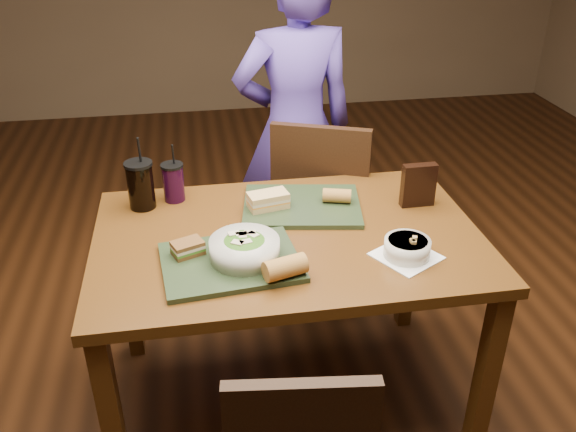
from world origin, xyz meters
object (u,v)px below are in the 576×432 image
object	(u,v)px
dining_table	(288,257)
tray_near	(231,262)
chair_far	(314,208)
salad_bowl	(245,248)
sandwich_far	(268,200)
tray_far	(302,206)
sandwich_near	(188,248)
baguette_near	(285,267)
chip_bag	(418,185)
soup_bowl	(407,248)
diner	(295,130)
cup_cola	(141,185)
baguette_far	(337,196)
cup_berry	(173,182)

from	to	relation	value
dining_table	tray_near	bearing A→B (deg)	-143.27
chair_far	salad_bowl	xyz separation A→B (m)	(-0.37, -0.73, 0.28)
salad_bowl	sandwich_far	bearing A→B (deg)	69.80
chair_far	tray_far	bearing A→B (deg)	-108.08
tray_near	salad_bowl	size ratio (longest dim) A/B	1.93
sandwich_near	baguette_near	world-z (taller)	baguette_near
chair_far	tray_near	xyz separation A→B (m)	(-0.42, -0.74, 0.23)
dining_table	salad_bowl	distance (m)	0.26
salad_bowl	baguette_near	world-z (taller)	salad_bowl
chip_bag	baguette_near	bearing A→B (deg)	-145.17
sandwich_near	soup_bowl	bearing A→B (deg)	-8.54
tray_near	baguette_near	world-z (taller)	baguette_near
salad_bowl	chip_bag	size ratio (longest dim) A/B	1.35
chip_bag	diner	bearing A→B (deg)	112.27
tray_far	cup_cola	world-z (taller)	cup_cola
baguette_far	chair_far	bearing A→B (deg)	89.34
sandwich_near	sandwich_far	size ratio (longest dim) A/B	0.73
salad_bowl	baguette_far	distance (m)	0.49
diner	cup_berry	xyz separation A→B (m)	(-0.56, -0.55, 0.04)
cup_berry	baguette_far	bearing A→B (deg)	-14.55
chair_far	sandwich_near	bearing A→B (deg)	-128.88
dining_table	tray_far	size ratio (longest dim) A/B	3.10
tray_near	sandwich_far	bearing A→B (deg)	63.32
baguette_far	cup_cola	distance (m)	0.71
soup_bowl	sandwich_far	distance (m)	0.54
chair_far	cup_berry	bearing A→B (deg)	-155.98
baguette_near	baguette_far	distance (m)	0.51
baguette_far	salad_bowl	bearing A→B (deg)	-139.35
sandwich_near	baguette_near	size ratio (longest dim) A/B	0.88
soup_bowl	chip_bag	world-z (taller)	chip_bag
tray_far	sandwich_near	world-z (taller)	sandwich_near
chair_far	salad_bowl	world-z (taller)	chair_far
diner	salad_bowl	world-z (taller)	diner
sandwich_near	sandwich_far	distance (m)	0.40
salad_bowl	chip_bag	xyz separation A→B (m)	(0.66, 0.28, 0.03)
sandwich_near	diner	bearing A→B (deg)	62.07
baguette_far	sandwich_far	bearing A→B (deg)	179.59
chair_far	baguette_far	world-z (taller)	chair_far
tray_near	tray_far	bearing A→B (deg)	48.96
diner	sandwich_near	distance (m)	1.10
sandwich_far	baguette_near	bearing A→B (deg)	-91.38
soup_bowl	chip_bag	distance (m)	0.37
soup_bowl	cup_berry	world-z (taller)	cup_berry
tray_near	sandwich_far	size ratio (longest dim) A/B	2.73
cup_cola	chip_bag	size ratio (longest dim) A/B	1.70
baguette_far	cup_cola	bearing A→B (deg)	170.78
tray_near	salad_bowl	bearing A→B (deg)	6.05
diner	chip_bag	world-z (taller)	diner
diner	cup_berry	distance (m)	0.79
diner	chair_far	bearing A→B (deg)	91.37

